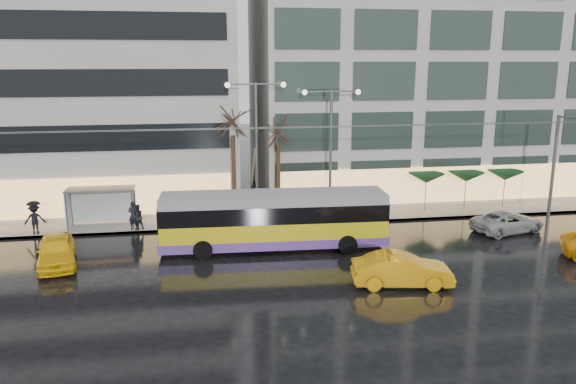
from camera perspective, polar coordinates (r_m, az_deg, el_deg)
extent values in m
plane|color=black|center=(27.68, -4.84, -9.18)|extent=(140.00, 140.00, 0.00)
cube|color=gray|center=(41.07, -3.62, -1.54)|extent=(80.00, 10.00, 0.15)
cube|color=slate|center=(36.33, -2.83, -3.51)|extent=(80.00, 0.10, 0.15)
cube|color=#A19E99|center=(49.21, 16.36, 15.19)|extent=(32.00, 14.00, 25.00)
cube|color=gold|center=(32.02, -1.43, -3.89)|extent=(12.73, 3.18, 1.58)
cube|color=#5E3B94|center=(32.18, -1.43, -4.79)|extent=(12.77, 3.22, 0.53)
cube|color=black|center=(31.70, -1.45, -1.90)|extent=(12.75, 3.20, 0.95)
cube|color=gray|center=(31.52, -1.45, -0.60)|extent=(12.73, 3.18, 0.53)
cube|color=black|center=(32.92, 9.62, -1.79)|extent=(0.17, 2.42, 1.37)
cube|color=black|center=(31.82, -12.90, -2.47)|extent=(0.17, 2.42, 1.37)
cylinder|color=black|center=(34.02, 5.10, -3.93)|extent=(1.07, 0.41, 1.05)
cylinder|color=black|center=(31.57, 6.07, -5.32)|extent=(1.07, 0.41, 1.05)
cylinder|color=black|center=(33.35, -8.52, -4.38)|extent=(1.07, 0.41, 1.05)
cylinder|color=black|center=(30.85, -8.65, -5.85)|extent=(1.07, 0.41, 1.05)
cylinder|color=#595B60|center=(32.09, -3.51, 2.41)|extent=(0.23, 3.91, 2.77)
cylinder|color=#595B60|center=(32.61, -3.56, 2.59)|extent=(0.23, 3.91, 2.77)
cylinder|color=#595B60|center=(42.14, 25.36, 2.34)|extent=(0.24, 0.24, 7.00)
cylinder|color=#595B60|center=(31.63, -4.10, 6.42)|extent=(42.00, 0.04, 0.04)
cylinder|color=#595B60|center=(32.13, -4.18, 6.53)|extent=(42.00, 0.04, 0.04)
cube|color=#595B60|center=(37.41, -18.54, 0.29)|extent=(4.20, 1.60, 0.12)
cube|color=silver|center=(38.36, -18.24, -1.30)|extent=(4.00, 0.05, 2.20)
cube|color=white|center=(38.08, -21.45, -1.66)|extent=(0.10, 1.40, 2.20)
cylinder|color=#595B60|center=(37.41, -21.59, -1.93)|extent=(0.10, 0.10, 2.40)
cylinder|color=#595B60|center=(38.73, -21.17, -1.39)|extent=(0.10, 0.10, 2.40)
cylinder|color=#595B60|center=(36.74, -15.49, -1.73)|extent=(0.10, 0.10, 2.40)
cylinder|color=#595B60|center=(38.09, -15.28, -1.19)|extent=(0.10, 0.10, 2.40)
cylinder|color=#595B60|center=(37.01, -3.22, 4.07)|extent=(0.18, 0.18, 9.00)
cylinder|color=#595B60|center=(36.48, -4.74, 10.86)|extent=(1.80, 0.10, 0.10)
cylinder|color=#595B60|center=(36.67, -1.89, 10.91)|extent=(1.80, 0.10, 0.10)
sphere|color=#FFF2CC|center=(36.42, -6.18, 10.75)|extent=(0.36, 0.36, 0.36)
sphere|color=#FFF2CC|center=(36.80, -0.47, 10.85)|extent=(0.36, 0.36, 0.36)
cylinder|color=#595B60|center=(37.89, 4.34, 3.88)|extent=(0.18, 0.18, 8.50)
cylinder|color=#595B60|center=(37.24, 3.08, 10.16)|extent=(1.80, 0.10, 0.10)
cylinder|color=#595B60|center=(37.67, 5.80, 10.15)|extent=(1.80, 0.10, 0.10)
sphere|color=#FFF2CC|center=(37.06, 1.70, 10.08)|extent=(0.36, 0.36, 0.36)
sphere|color=#FFF2CC|center=(37.91, 7.14, 10.06)|extent=(0.36, 0.36, 0.36)
cylinder|color=black|center=(37.39, -5.51, 1.47)|extent=(0.28, 0.28, 5.60)
cylinder|color=black|center=(37.96, -0.99, 1.17)|extent=(0.28, 0.28, 4.90)
cylinder|color=#595B60|center=(40.89, 13.78, -0.28)|extent=(0.06, 0.06, 2.20)
cone|color=#103B1B|center=(40.63, 13.87, 1.37)|extent=(2.50, 2.50, 0.70)
cylinder|color=#595B60|center=(42.14, 17.54, -0.12)|extent=(0.06, 0.06, 2.20)
cone|color=#103B1B|center=(41.89, 17.65, 1.48)|extent=(2.50, 2.50, 0.70)
cylinder|color=#595B60|center=(43.56, 21.07, 0.03)|extent=(0.06, 0.06, 2.20)
cone|color=#103B1B|center=(43.32, 21.20, 1.58)|extent=(2.50, 2.50, 0.70)
imported|color=yellow|center=(31.98, -22.46, -5.54)|extent=(2.77, 4.95, 1.59)
imported|color=orange|center=(27.53, 11.50, -7.79)|extent=(4.96, 2.38, 1.57)
imported|color=#A4A3A8|center=(37.83, 21.42, -2.85)|extent=(5.09, 3.22, 1.31)
imported|color=black|center=(36.42, -15.43, -2.31)|extent=(0.76, 0.59, 1.84)
imported|color=#E64C60|center=(36.22, -15.51, -1.05)|extent=(1.17, 1.18, 0.88)
imported|color=black|center=(36.43, -15.07, -2.47)|extent=(1.00, 0.96, 1.62)
imported|color=black|center=(37.59, -24.33, -2.51)|extent=(1.33, 0.91, 1.89)
imported|color=black|center=(37.40, -24.44, -1.32)|extent=(0.96, 0.96, 0.72)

